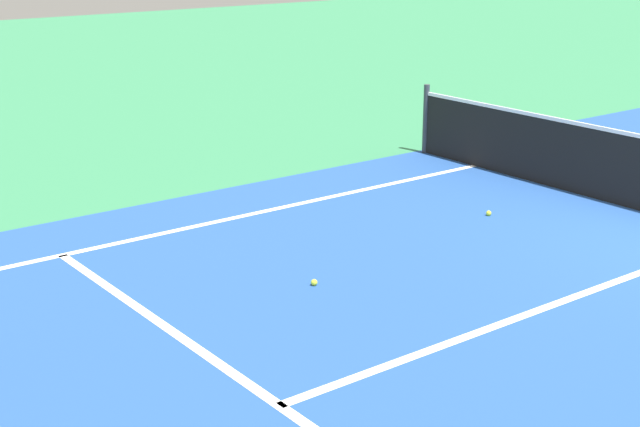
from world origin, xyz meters
The scene contains 5 objects.
line_sideline_left centered at (-4.11, -5.95, 0.00)m, with size 0.10×11.89×0.01m, color white.
line_service_near centered at (0.00, -6.40, 0.00)m, with size 8.22×0.10×0.01m, color white.
line_center_service centered at (0.00, -3.20, 0.00)m, with size 0.10×6.40×0.01m, color white.
tennis_ball_mid_court centered at (-1.76, -4.75, 0.03)m, with size 0.07×0.07×0.07m, color #CCE033.
tennis_ball_near_net centered at (-2.29, -1.66, 0.03)m, with size 0.07×0.07×0.07m, color #CCE033.
Camera 1 is at (5.06, -9.87, 3.43)m, focal length 51.83 mm.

